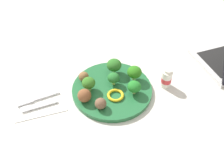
# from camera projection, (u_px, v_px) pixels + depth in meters

# --- Properties ---
(ground_plane) EXTENTS (4.00, 4.00, 0.00)m
(ground_plane) POSITION_uv_depth(u_px,v_px,m) (112.00, 91.00, 0.92)
(ground_plane) COLOR beige
(plate) EXTENTS (0.28, 0.28, 0.02)m
(plate) POSITION_uv_depth(u_px,v_px,m) (112.00, 90.00, 0.91)
(plate) COLOR #236638
(plate) RESTS_ON ground_plane
(broccoli_floret_front_right) EXTENTS (0.05, 0.05, 0.06)m
(broccoli_floret_front_right) POSITION_uv_depth(u_px,v_px,m) (134.00, 72.00, 0.91)
(broccoli_floret_front_right) COLOR #9FCD84
(broccoli_floret_front_right) RESTS_ON plate
(broccoli_floret_center) EXTENTS (0.05, 0.05, 0.06)m
(broccoli_floret_center) POSITION_uv_depth(u_px,v_px,m) (114.00, 65.00, 0.94)
(broccoli_floret_center) COLOR #8EC280
(broccoli_floret_center) RESTS_ON plate
(broccoli_floret_back_left) EXTENTS (0.04, 0.04, 0.05)m
(broccoli_floret_back_left) POSITION_uv_depth(u_px,v_px,m) (114.00, 78.00, 0.90)
(broccoli_floret_back_left) COLOR #9EC46B
(broccoli_floret_back_left) RESTS_ON plate
(broccoli_floret_far_rim) EXTENTS (0.05, 0.05, 0.05)m
(broccoli_floret_far_rim) POSITION_uv_depth(u_px,v_px,m) (89.00, 83.00, 0.88)
(broccoli_floret_far_rim) COLOR #95CF6D
(broccoli_floret_far_rim) RESTS_ON plate
(broccoli_floret_mid_left) EXTENTS (0.05, 0.05, 0.05)m
(broccoli_floret_mid_left) POSITION_uv_depth(u_px,v_px,m) (134.00, 87.00, 0.87)
(broccoli_floret_mid_left) COLOR #A6BE6D
(broccoli_floret_mid_left) RESTS_ON plate
(meatball_back_left) EXTENTS (0.04, 0.04, 0.04)m
(meatball_back_left) POSITION_uv_depth(u_px,v_px,m) (101.00, 104.00, 0.83)
(meatball_back_left) COLOR brown
(meatball_back_left) RESTS_ON plate
(meatball_center) EXTENTS (0.04, 0.04, 0.04)m
(meatball_center) POSITION_uv_depth(u_px,v_px,m) (84.00, 77.00, 0.92)
(meatball_center) COLOR brown
(meatball_center) RESTS_ON plate
(meatball_far_rim) EXTENTS (0.05, 0.05, 0.05)m
(meatball_far_rim) POSITION_uv_depth(u_px,v_px,m) (84.00, 96.00, 0.85)
(meatball_far_rim) COLOR brown
(meatball_far_rim) RESTS_ON plate
(pepper_ring_far_rim) EXTENTS (0.08, 0.08, 0.01)m
(pepper_ring_far_rim) POSITION_uv_depth(u_px,v_px,m) (114.00, 96.00, 0.88)
(pepper_ring_far_rim) COLOR yellow
(pepper_ring_far_rim) RESTS_ON plate
(napkin) EXTENTS (0.17, 0.12, 0.01)m
(napkin) POSITION_uv_depth(u_px,v_px,m) (39.00, 103.00, 0.88)
(napkin) COLOR white
(napkin) RESTS_ON ground_plane
(fork) EXTENTS (0.12, 0.03, 0.01)m
(fork) POSITION_uv_depth(u_px,v_px,m) (37.00, 107.00, 0.86)
(fork) COLOR silver
(fork) RESTS_ON napkin
(knife) EXTENTS (0.15, 0.03, 0.01)m
(knife) POSITION_uv_depth(u_px,v_px,m) (36.00, 99.00, 0.88)
(knife) COLOR silver
(knife) RESTS_ON napkin
(yogurt_bottle) EXTENTS (0.04, 0.04, 0.08)m
(yogurt_bottle) POSITION_uv_depth(u_px,v_px,m) (167.00, 79.00, 0.92)
(yogurt_bottle) COLOR white
(yogurt_bottle) RESTS_ON ground_plane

